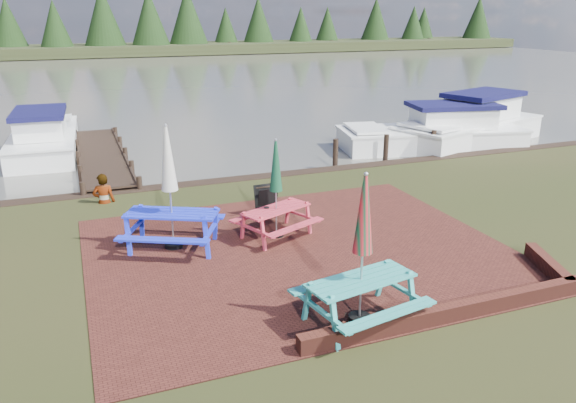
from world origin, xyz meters
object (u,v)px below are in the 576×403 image
(picnic_table_red, at_px, (276,204))
(jetty, at_px, (102,156))
(picnic_table_teal, at_px, (361,272))
(boat_near, at_px, (435,134))
(chalkboard, at_px, (266,201))
(boat_far, at_px, (471,127))
(person, at_px, (101,174))
(picnic_table_blue, at_px, (171,207))
(boat_jetty, at_px, (44,139))

(picnic_table_red, xyz_separation_m, jetty, (-3.33, 9.24, -0.70))
(picnic_table_teal, bearing_deg, boat_near, 39.60)
(picnic_table_teal, xyz_separation_m, chalkboard, (0.18, 5.43, -0.49))
(picnic_table_red, distance_m, boat_far, 13.44)
(boat_far, bearing_deg, person, 84.25)
(picnic_table_red, distance_m, chalkboard, 1.41)
(picnic_table_blue, distance_m, boat_jetty, 11.81)
(picnic_table_red, bearing_deg, boat_near, 13.57)
(boat_far, bearing_deg, jetty, 64.40)
(boat_far, bearing_deg, chalkboard, 100.17)
(picnic_table_red, relative_size, boat_jetty, 0.34)
(jetty, xyz_separation_m, boat_far, (14.64, -1.98, 0.36))
(picnic_table_blue, xyz_separation_m, jetty, (-0.96, 9.02, -0.86))
(chalkboard, xyz_separation_m, boat_far, (11.10, 5.92, 0.05))
(picnic_table_blue, xyz_separation_m, person, (-1.24, 3.83, -0.15))
(boat_near, xyz_separation_m, boat_far, (2.02, 0.34, 0.08))
(boat_jetty, relative_size, person, 4.16)
(picnic_table_teal, height_order, person, picnic_table_teal)
(jetty, bearing_deg, boat_near, -10.37)
(boat_jetty, distance_m, boat_near, 15.31)
(jetty, bearing_deg, picnic_table_blue, -83.94)
(jetty, relative_size, boat_far, 1.18)
(picnic_table_teal, distance_m, picnic_table_blue, 4.93)
(picnic_table_blue, relative_size, boat_near, 0.36)
(picnic_table_teal, xyz_separation_m, picnic_table_blue, (-2.40, 4.30, 0.06))
(boat_jetty, bearing_deg, chalkboard, -59.62)
(picnic_table_blue, bearing_deg, boat_near, 56.88)
(picnic_table_blue, height_order, boat_jetty, picnic_table_blue)
(picnic_table_teal, height_order, chalkboard, picnic_table_teal)
(boat_jetty, distance_m, boat_far, 17.15)
(picnic_table_teal, distance_m, person, 8.91)
(jetty, height_order, person, person)
(boat_jetty, bearing_deg, boat_far, -12.44)
(picnic_table_blue, distance_m, boat_far, 15.40)
(picnic_table_red, distance_m, boat_near, 11.59)
(chalkboard, relative_size, person, 0.50)
(picnic_table_red, distance_m, jetty, 9.84)
(picnic_table_red, height_order, person, picnic_table_red)
(jetty, xyz_separation_m, person, (-0.28, -5.19, 0.71))
(jetty, distance_m, boat_near, 12.83)
(jetty, height_order, boat_near, boat_near)
(picnic_table_teal, bearing_deg, jetty, 93.79)
(chalkboard, height_order, boat_far, boat_far)
(jetty, bearing_deg, person, -93.09)
(picnic_table_teal, relative_size, person, 1.60)
(picnic_table_red, distance_m, boat_jetty, 12.79)
(picnic_table_teal, distance_m, chalkboard, 5.46)
(picnic_table_blue, height_order, boat_far, picnic_table_blue)
(chalkboard, distance_m, jetty, 8.66)
(jetty, bearing_deg, boat_jetty, 128.99)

